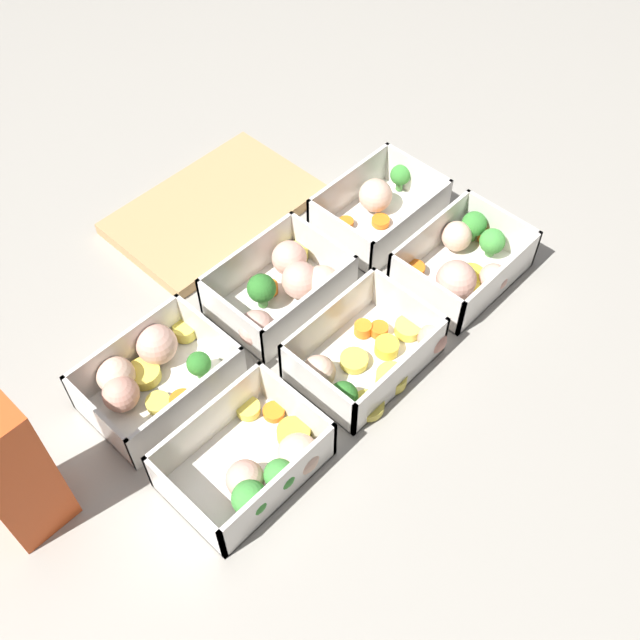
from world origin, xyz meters
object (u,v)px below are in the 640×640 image
(container_far_left, at_px, (150,374))
(container_far_right, at_px, (380,206))
(juice_carton, at_px, (9,470))
(container_near_left, at_px, (259,464))
(container_near_right, at_px, (465,261))
(container_far_center, at_px, (286,286))
(container_near_center, at_px, (366,358))

(container_far_left, xyz_separation_m, container_far_right, (0.40, -0.01, -0.00))
(container_far_right, bearing_deg, juice_carton, -177.33)
(container_near_left, xyz_separation_m, container_near_right, (0.39, 0.02, -0.00))
(container_near_left, relative_size, container_far_center, 0.97)
(container_far_left, xyz_separation_m, container_far_center, (0.20, -0.02, 0.00))
(container_far_right, xyz_separation_m, juice_carton, (-0.58, -0.03, 0.07))
(container_far_center, height_order, juice_carton, juice_carton)
(container_near_right, bearing_deg, container_near_left, -177.67)
(container_far_center, bearing_deg, container_near_left, -141.45)
(container_far_center, relative_size, juice_carton, 0.88)
(container_far_right, height_order, juice_carton, juice_carton)
(container_far_left, bearing_deg, container_near_left, -87.66)
(container_near_left, bearing_deg, container_far_left, 92.34)
(container_near_right, bearing_deg, juice_carton, 168.00)
(container_near_center, xyz_separation_m, container_far_left, (-0.19, 0.17, 0.00))
(container_near_center, distance_m, container_far_left, 0.25)
(container_near_right, height_order, container_far_right, same)
(container_near_center, distance_m, container_far_center, 0.15)
(container_far_left, xyz_separation_m, juice_carton, (-0.18, -0.04, 0.07))
(container_far_right, bearing_deg, container_near_left, -156.99)
(container_near_center, bearing_deg, container_near_left, -177.17)
(container_far_right, distance_m, juice_carton, 0.59)
(container_far_right, bearing_deg, container_near_center, -142.81)
(container_near_center, xyz_separation_m, juice_carton, (-0.38, 0.13, 0.08))
(container_far_center, distance_m, juice_carton, 0.39)
(container_near_left, bearing_deg, juice_carton, 144.01)
(container_near_left, xyz_separation_m, container_far_right, (0.39, 0.17, -0.00))
(container_near_left, xyz_separation_m, container_far_center, (0.20, 0.16, 0.00))
(container_far_center, bearing_deg, container_near_center, -94.23)
(container_near_right, relative_size, container_far_left, 1.01)
(container_far_left, bearing_deg, container_far_right, -1.51)
(container_near_left, distance_m, container_far_right, 0.43)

